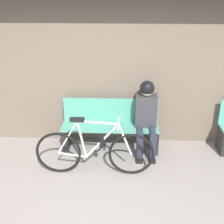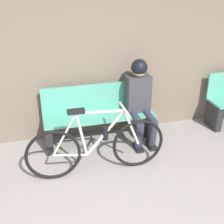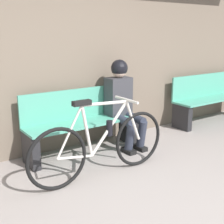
% 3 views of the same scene
% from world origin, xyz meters
% --- Properties ---
extents(storefront_wall, '(12.00, 0.56, 3.20)m').
position_xyz_m(storefront_wall, '(0.00, 2.28, 1.66)').
color(storefront_wall, '#756656').
rests_on(storefront_wall, ground_plane).
extents(park_bench_near, '(1.57, 0.42, 0.83)m').
position_xyz_m(park_bench_near, '(0.17, 1.96, 0.39)').
color(park_bench_near, '#51A88E').
rests_on(park_bench_near, ground_plane).
extents(bicycle, '(1.71, 0.40, 0.89)m').
position_xyz_m(bicycle, '(-0.02, 1.21, 0.37)').
color(bicycle, black).
rests_on(bicycle, ground_plane).
extents(person_seated, '(0.34, 0.59, 1.20)m').
position_xyz_m(person_seated, '(0.74, 1.86, 0.69)').
color(person_seated, '#2D3342').
rests_on(person_seated, ground_plane).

